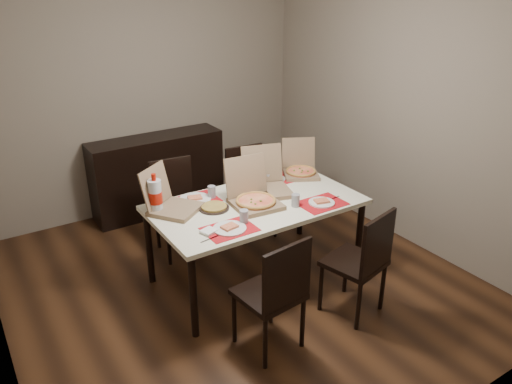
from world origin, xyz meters
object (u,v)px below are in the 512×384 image
dining_table (256,209)px  soda_bottle (155,196)px  chair_near_right (362,259)px  chair_far_right (249,187)px  sideboard (158,174)px  pizza_box_center (254,198)px  dip_bowl (257,194)px  chair_far_left (176,203)px  chair_near_left (275,291)px

dining_table → soda_bottle: size_ratio=5.23×
chair_near_right → chair_far_right: size_ratio=1.00×
sideboard → pizza_box_center: (0.15, -1.83, 0.36)m
sideboard → soda_bottle: 1.69m
chair_near_right → dip_bowl: chair_near_right is taller
chair_near_right → sideboard: bearing=102.4°
sideboard → pizza_box_center: bearing=-85.4°
chair_far_left → chair_far_right: size_ratio=1.00×
chair_near_right → soda_bottle: (-1.21, 1.20, 0.38)m
dining_table → chair_far_right: chair_far_right is taller
soda_bottle → sideboard: bearing=68.0°
soda_bottle → chair_near_left: bearing=-71.8°
chair_near_right → chair_far_left: 1.93m
chair_near_left → pizza_box_center: bearing=66.6°
sideboard → soda_bottle: (-0.61, -1.51, 0.45)m
chair_near_left → chair_near_right: (0.82, -0.02, 0.00)m
chair_far_left → pizza_box_center: pizza_box_center is taller
chair_far_left → dip_bowl: size_ratio=7.00×
dining_table → chair_near_right: bearing=-65.9°
chair_far_left → soda_bottle: size_ratio=2.70×
soda_bottle → dining_table: bearing=-19.6°
sideboard → dining_table: size_ratio=0.83×
chair_near_left → dip_bowl: 1.16m
sideboard → soda_bottle: bearing=-112.0°
sideboard → chair_far_right: chair_far_right is taller
chair_far_right → dip_bowl: (-0.34, -0.68, 0.25)m
sideboard → chair_far_left: size_ratio=1.61×
sideboard → dining_table: 1.82m
sideboard → chair_near_right: chair_near_right is taller
dining_table → chair_near_left: 1.00m
pizza_box_center → dining_table: bearing=36.2°
chair_near_right → chair_near_left: bearing=178.7°
chair_far_left → chair_near_right: bearing=-65.9°
chair_near_right → pizza_box_center: 1.04m
chair_near_left → chair_far_right: 1.89m
pizza_box_center → dip_bowl: 0.20m
chair_far_left → pizza_box_center: 0.99m
sideboard → chair_near_left: (-0.23, -2.69, 0.06)m
soda_bottle → chair_far_right: bearing=22.6°
chair_near_right → pizza_box_center: bearing=116.8°
chair_near_left → soda_bottle: size_ratio=2.70×
dining_table → soda_bottle: soda_bottle is taller
chair_near_left → chair_far_left: size_ratio=1.00×
sideboard → chair_far_left: (-0.19, -0.95, 0.06)m
chair_far_left → pizza_box_center: (0.34, -0.88, 0.30)m
chair_near_right → dining_table: bearing=114.1°
sideboard → chair_far_right: size_ratio=1.61×
chair_near_left → pizza_box_center: (0.37, 0.87, 0.30)m
dining_table → pizza_box_center: size_ratio=3.94×
sideboard → dip_bowl: size_ratio=11.29×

